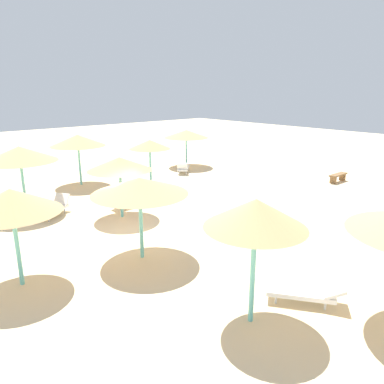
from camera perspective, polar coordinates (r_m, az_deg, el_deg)
The scene contains 14 objects.
ground_plane at distance 13.85m, azimuth -9.45°, elevation -7.02°, with size 80.00×80.00×0.00m, color beige.
parasol_0 at distance 8.13m, azimuth 9.86°, elevation -3.38°, with size 2.31×2.31×3.03m.
parasol_1 at distance 25.68m, azimuth -0.90°, elevation 9.01°, with size 3.06×3.06×2.55m.
parasol_2 at distance 15.52m, azimuth -11.19°, elevation 4.22°, with size 2.69×2.69×2.59m.
parasol_4 at distance 17.34m, azimuth -25.24°, elevation 5.35°, with size 3.12×3.12×2.96m.
parasol_6 at distance 10.80m, azimuth -26.32°, elevation -1.27°, with size 2.59×2.59×2.79m.
parasol_7 at distance 11.47m, azimuth -8.16°, elevation 0.91°, with size 3.04×3.04×2.67m.
parasol_8 at distance 21.49m, azimuth -17.35°, elevation 7.65°, with size 3.03×3.03×2.86m.
parasol_9 at distance 19.70m, azimuth -6.58°, elevation 7.32°, with size 2.21×2.21×2.70m.
lounger_0 at distance 10.16m, azimuth 17.31°, elevation -14.57°, with size 1.93×1.63×0.62m.
lounger_1 at distance 24.04m, azimuth -1.37°, elevation 3.81°, with size 1.76×1.75×0.80m.
lounger_2 at distance 17.29m, azimuth -9.58°, elevation -1.28°, with size 0.67×1.93×0.62m.
lounger_4 at distance 16.95m, azimuth -20.69°, elevation -2.40°, with size 1.61×1.87×0.80m.
bench_0 at distance 23.19m, azimuth 21.75°, elevation 2.28°, with size 0.41×1.50×0.49m.
Camera 1 is at (10.95, -6.59, 5.33)m, focal length 34.32 mm.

